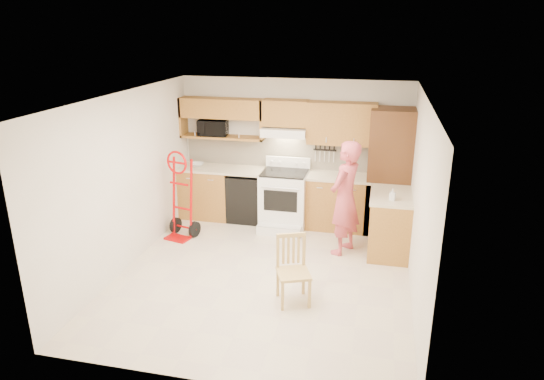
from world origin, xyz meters
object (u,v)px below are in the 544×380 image
(microwave, at_px, (213,127))
(person, at_px, (345,198))
(dining_chair, at_px, (294,271))
(hand_truck, at_px, (179,199))
(range, at_px, (284,195))

(microwave, xyz_separation_m, person, (2.44, -1.10, -0.75))
(person, bearing_deg, microwave, -90.18)
(microwave, distance_m, dining_chair, 3.53)
(dining_chair, bearing_deg, hand_truck, 122.40)
(hand_truck, bearing_deg, range, 41.55)
(microwave, bearing_deg, person, -30.76)
(microwave, xyz_separation_m, range, (1.34, -0.32, -1.05))
(microwave, height_order, person, microwave)
(person, bearing_deg, dining_chair, 7.06)
(hand_truck, height_order, dining_chair, hand_truck)
(microwave, relative_size, dining_chair, 0.58)
(hand_truck, relative_size, dining_chair, 1.52)
(person, xyz_separation_m, hand_truck, (-2.66, -0.04, -0.22))
(range, bearing_deg, dining_chair, -75.65)
(range, relative_size, hand_truck, 0.87)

